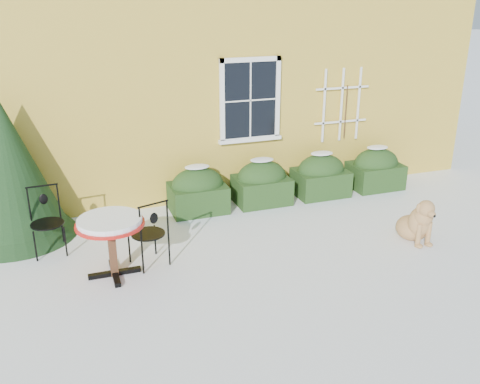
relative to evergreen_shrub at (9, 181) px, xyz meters
name	(u,v)px	position (x,y,z in m)	size (l,w,h in m)	color
ground	(262,269)	(3.53, -2.52, -0.99)	(80.00, 80.00, 0.00)	white
house	(159,22)	(3.53, 4.48, 2.22)	(12.40, 8.40, 6.40)	gold
hedge_row	(292,179)	(5.18, 0.03, -0.59)	(4.95, 0.80, 0.91)	#1A3313
evergreen_shrub	(9,181)	(0.00, 0.00, 0.00)	(2.04, 2.04, 2.47)	black
bistro_table	(110,228)	(1.41, -1.94, -0.23)	(0.99, 0.99, 0.92)	black
patio_chair_near	(149,233)	(1.98, -1.80, -0.45)	(0.60, 0.60, 1.08)	black
patio_chair_far	(47,221)	(0.53, -0.81, -0.45)	(0.52, 0.52, 1.08)	black
dog	(417,223)	(6.34, -2.47, -0.66)	(0.56, 0.91, 0.82)	tan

